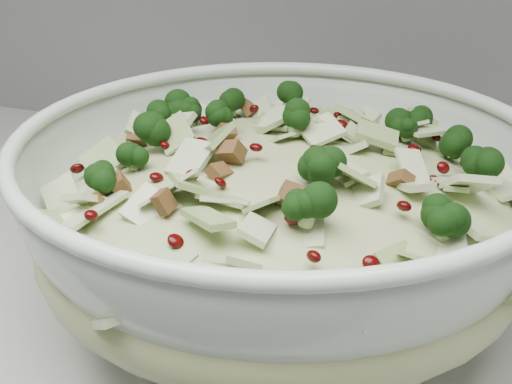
# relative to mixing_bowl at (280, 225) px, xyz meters

# --- Properties ---
(mixing_bowl) EXTENTS (0.52, 0.52, 0.16)m
(mixing_bowl) POSITION_rel_mixing_bowl_xyz_m (0.00, 0.00, 0.00)
(mixing_bowl) COLOR silver
(mixing_bowl) RESTS_ON counter
(salad) EXTENTS (0.53, 0.53, 0.16)m
(salad) POSITION_rel_mixing_bowl_xyz_m (0.00, 0.00, 0.03)
(salad) COLOR #ACB97E
(salad) RESTS_ON mixing_bowl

